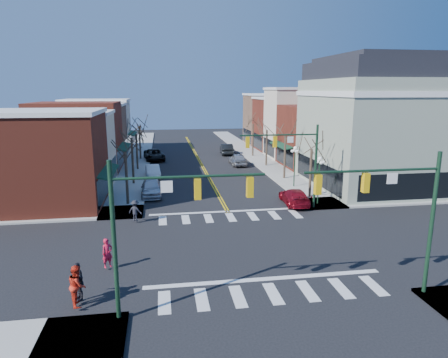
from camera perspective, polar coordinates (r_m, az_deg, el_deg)
name	(u,v)px	position (r m, az deg, el deg)	size (l,w,h in m)	color
ground	(247,247)	(26.35, 3.33, -9.63)	(160.00, 160.00, 0.00)	black
sidewalk_left	(131,182)	(45.06, -13.13, -0.40)	(3.50, 70.00, 0.15)	#9E9B93
sidewalk_right	(284,177)	(47.06, 8.62, 0.34)	(3.50, 70.00, 0.15)	#9E9B93
bldg_left_brick_a	(41,161)	(37.49, -24.65, 2.30)	(10.00, 8.50, 8.00)	maroon
bldg_left_stucco_a	(63,151)	(44.95, -22.03, 3.75)	(10.00, 7.00, 7.50)	beige
bldg_left_brick_b	(78,137)	(52.64, -20.17, 5.62)	(10.00, 9.00, 8.50)	maroon
bldg_left_tan	(89,133)	(60.75, -18.68, 6.23)	(10.00, 7.50, 7.80)	#88634B
bldg_left_stucco_b	(97,127)	(68.35, -17.63, 7.11)	(10.00, 8.00, 8.20)	beige
bldg_right_brick_a	(322,136)	(54.07, 13.81, 5.92)	(10.00, 8.50, 8.00)	maroon
bldg_right_stucco	(302,124)	(61.17, 11.07, 7.73)	(10.00, 7.00, 10.00)	beige
bldg_right_brick_b	(286,125)	(68.30, 8.90, 7.67)	(10.00, 8.00, 8.50)	maroon
bldg_right_tan	(273,120)	(75.92, 7.06, 8.40)	(10.00, 8.00, 9.00)	#88634B
victorian_corner	(375,123)	(44.19, 20.81, 7.51)	(12.25, 14.25, 13.30)	gray
traffic_mast_near_left	(158,217)	(17.24, -9.47, -5.32)	(6.60, 0.28, 7.20)	#14331E
traffic_mast_near_right	(398,205)	(20.35, 23.61, -3.45)	(6.60, 0.28, 7.20)	#14331E
traffic_mast_far_right	(295,155)	(33.45, 10.07, 3.38)	(6.60, 0.28, 7.20)	#14331E
lamppost_corner	(319,172)	(35.71, 13.43, 0.96)	(0.36, 0.36, 4.33)	#14331E
lamppost_midblock	(295,160)	(41.68, 10.08, 2.75)	(0.36, 0.36, 4.33)	#14331E
tree_left_a	(127,179)	(35.77, -13.73, 0.01)	(0.24, 0.24, 4.76)	#382B21
tree_left_b	(133,161)	(43.58, -12.92, 2.46)	(0.24, 0.24, 5.04)	#382B21
tree_left_c	(137,152)	(51.49, -12.33, 3.74)	(0.24, 0.24, 4.55)	#382B21
tree_left_d	(140,143)	(59.38, -11.91, 5.08)	(0.24, 0.24, 4.90)	#382B21
tree_right_a	(311,174)	(38.18, 12.26, 0.76)	(0.24, 0.24, 4.62)	#382B21
tree_right_b	(285,157)	(45.55, 8.68, 3.15)	(0.24, 0.24, 5.18)	#382B21
tree_right_c	(267,148)	(53.16, 6.09, 4.38)	(0.24, 0.24, 4.83)	#382B21
tree_right_d	(253,140)	(60.85, 4.15, 5.52)	(0.24, 0.24, 4.97)	#382B21
car_left_near	(151,188)	(38.80, -10.34, -1.23)	(1.93, 4.80, 1.63)	silver
car_left_mid	(153,171)	(47.06, -10.12, 1.08)	(1.51, 4.32, 1.42)	white
car_left_far	(154,155)	(58.58, -9.93, 3.42)	(2.64, 5.72, 1.59)	black
car_right_near	(294,197)	(35.99, 10.02, -2.50)	(1.95, 4.80, 1.39)	maroon
car_right_mid	(238,159)	(53.90, 1.98, 2.83)	(1.91, 4.76, 1.62)	#A3A3A7
car_right_far	(227,149)	(63.09, 0.36, 4.30)	(1.77, 5.07, 1.67)	black
pedestrian_red_a	(107,253)	(23.75, -16.33, -10.11)	(0.62, 0.41, 1.69)	red
pedestrian_red_b	(77,285)	(20.28, -20.23, -14.06)	(0.95, 0.74, 1.96)	red
pedestrian_dark_a	(78,281)	(20.71, -20.12, -13.56)	(1.11, 0.46, 1.90)	black
pedestrian_dark_b	(135,211)	(31.22, -12.57, -4.43)	(1.07, 0.61, 1.65)	black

